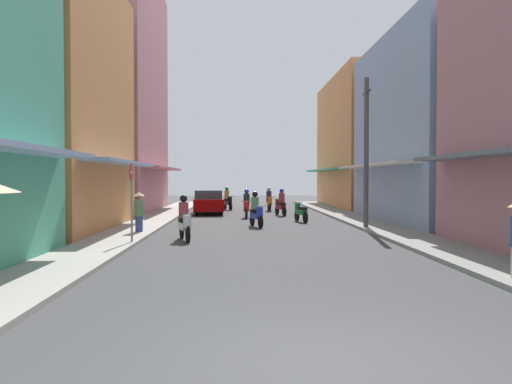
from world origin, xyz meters
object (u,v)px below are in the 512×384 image
at_px(parked_car, 208,202).
at_px(utility_pole, 366,152).
at_px(motorbike_black, 228,200).
at_px(motorbike_green, 301,212).
at_px(motorbike_maroon, 281,204).
at_px(motorbike_red, 246,205).
at_px(motorbike_blue, 256,211).
at_px(motorbike_white, 184,220).
at_px(pedestrian_foreground, 139,211).
at_px(motorbike_orange, 269,200).
at_px(street_sign_no_entry, 132,192).

height_order(parked_car, utility_pole, utility_pole).
distance_m(motorbike_black, utility_pole, 15.27).
bearing_deg(motorbike_green, parked_car, 129.60).
xyz_separation_m(motorbike_maroon, parked_car, (-4.28, 1.52, 0.04)).
bearing_deg(motorbike_green, motorbike_red, 132.99).
bearing_deg(motorbike_blue, parked_car, 107.18).
distance_m(motorbike_white, motorbike_green, 8.91).
bearing_deg(motorbike_black, motorbike_blue, -83.10).
relative_size(motorbike_maroon, pedestrian_foreground, 1.08).
relative_size(parked_car, utility_pole, 0.66).
bearing_deg(motorbike_maroon, motorbike_white, -110.20).
xyz_separation_m(pedestrian_foreground, utility_pole, (9.16, 1.62, 2.33)).
xyz_separation_m(motorbike_white, parked_car, (0.06, 13.32, 0.04)).
bearing_deg(motorbike_orange, motorbike_green, -83.18).
height_order(pedestrian_foreground, utility_pole, utility_pole).
height_order(motorbike_blue, utility_pole, utility_pole).
bearing_deg(pedestrian_foreground, motorbike_black, 78.67).
bearing_deg(motorbike_green, utility_pole, -59.53).
distance_m(motorbike_blue, pedestrian_foreground, 5.49).
distance_m(motorbike_green, parked_car, 7.68).
height_order(motorbike_black, street_sign_no_entry, street_sign_no_entry).
bearing_deg(motorbike_maroon, utility_pole, -70.71).
xyz_separation_m(motorbike_red, street_sign_no_entry, (-3.88, -11.48, 1.01)).
distance_m(motorbike_orange, motorbike_red, 5.99).
bearing_deg(motorbike_orange, parked_car, -145.29).
bearing_deg(motorbike_blue, motorbike_black, 96.90).
xyz_separation_m(motorbike_red, pedestrian_foreground, (-4.26, -8.31, 0.22)).
xyz_separation_m(motorbike_maroon, motorbike_green, (0.62, -4.39, -0.20)).
distance_m(motorbike_orange, pedestrian_foreground, 15.25).
bearing_deg(street_sign_no_entry, motorbike_maroon, 65.71).
distance_m(motorbike_orange, motorbike_maroon, 4.22).
bearing_deg(pedestrian_foreground, motorbike_blue, 33.25).
bearing_deg(motorbike_green, motorbike_blue, -132.80).
distance_m(motorbike_black, parked_car, 4.15).
relative_size(motorbike_black, parked_car, 0.41).
bearing_deg(motorbike_black, motorbike_red, -80.64).
xyz_separation_m(motorbike_blue, parked_car, (-2.60, 8.40, 0.04)).
bearing_deg(motorbike_white, parked_car, 89.72).
relative_size(pedestrian_foreground, utility_pole, 0.26).
relative_size(motorbike_black, motorbike_blue, 0.98).
bearing_deg(parked_car, motorbike_maroon, -19.61).
relative_size(motorbike_red, motorbike_green, 1.02).
height_order(motorbike_white, street_sign_no_entry, street_sign_no_entry).
height_order(motorbike_maroon, motorbike_black, same).
distance_m(motorbike_maroon, street_sign_no_entry, 14.36).
bearing_deg(street_sign_no_entry, pedestrian_foreground, 96.73).
bearing_deg(pedestrian_foreground, motorbike_maroon, 57.61).
distance_m(motorbike_blue, parked_car, 8.79).
relative_size(motorbike_orange, street_sign_no_entry, 0.68).
bearing_deg(pedestrian_foreground, motorbike_white, -44.89).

